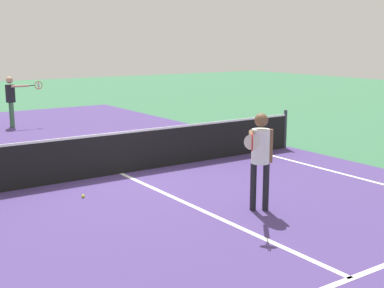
# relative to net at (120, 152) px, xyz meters

# --- Properties ---
(ground_plane) EXTENTS (60.00, 60.00, 0.00)m
(ground_plane) POSITION_rel_net_xyz_m (0.00, 0.00, -0.49)
(ground_plane) COLOR #38724C
(court_surface_inbounds) EXTENTS (10.62, 24.40, 0.00)m
(court_surface_inbounds) POSITION_rel_net_xyz_m (0.00, 0.00, -0.49)
(court_surface_inbounds) COLOR #4C387A
(court_surface_inbounds) RESTS_ON ground_plane
(line_service_near) EXTENTS (8.22, 0.10, 0.01)m
(line_service_near) POSITION_rel_net_xyz_m (0.00, -6.40, -0.49)
(line_service_near) COLOR white
(line_service_near) RESTS_ON ground_plane
(line_center_service) EXTENTS (0.10, 6.40, 0.01)m
(line_center_service) POSITION_rel_net_xyz_m (0.00, -3.20, -0.49)
(line_center_service) COLOR white
(line_center_service) RESTS_ON ground_plane
(net) EXTENTS (10.26, 0.09, 1.07)m
(net) POSITION_rel_net_xyz_m (0.00, 0.00, 0.00)
(net) COLOR #33383D
(net) RESTS_ON ground_plane
(player_near) EXTENTS (1.00, 0.88, 1.73)m
(player_near) POSITION_rel_net_xyz_m (0.82, -3.73, 0.59)
(player_near) COLOR black
(player_near) RESTS_ON ground_plane
(player_far) EXTENTS (1.24, 0.52, 1.75)m
(player_far) POSITION_rel_net_xyz_m (-0.14, 8.00, 0.60)
(player_far) COLOR #3F7247
(player_far) RESTS_ON ground_plane
(tennis_ball_near_net) EXTENTS (0.07, 0.07, 0.07)m
(tennis_ball_near_net) POSITION_rel_net_xyz_m (-1.43, -1.25, -0.46)
(tennis_ball_near_net) COLOR #CCE033
(tennis_ball_near_net) RESTS_ON ground_plane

